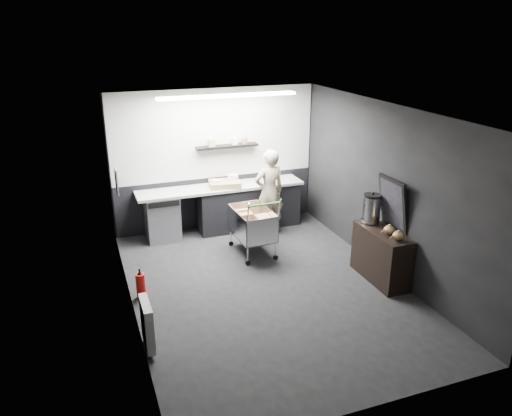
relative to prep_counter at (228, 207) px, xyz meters
name	(u,v)px	position (x,y,z in m)	size (l,w,h in m)	color
floor	(267,288)	(-0.14, -2.42, -0.46)	(5.50, 5.50, 0.00)	black
ceiling	(268,111)	(-0.14, -2.42, 2.24)	(5.50, 5.50, 0.00)	silver
wall_back	(216,159)	(-0.14, 0.33, 0.89)	(5.50, 5.50, 0.00)	black
wall_front	(373,298)	(-0.14, -5.17, 0.89)	(5.50, 5.50, 0.00)	black
wall_left	(126,223)	(-2.14, -2.42, 0.89)	(5.50, 5.50, 0.00)	black
wall_right	(386,190)	(1.86, -2.42, 0.89)	(5.50, 5.50, 0.00)	black
kitchen_wall_panel	(215,134)	(-0.14, 0.31, 1.39)	(3.95, 0.02, 1.70)	silver
dado_panel	(217,201)	(-0.14, 0.31, 0.04)	(3.95, 0.02, 1.00)	black
floating_shelf	(227,146)	(0.06, 0.20, 1.16)	(1.20, 0.22, 0.04)	black
wall_clock	(284,114)	(1.26, 0.30, 1.69)	(0.20, 0.20, 0.03)	silver
poster	(116,181)	(-2.12, -1.12, 1.09)	(0.02, 0.30, 0.40)	white
poster_red_band	(116,177)	(-2.11, -1.12, 1.16)	(0.01, 0.22, 0.10)	red
radiator	(147,324)	(-2.08, -3.32, -0.11)	(0.10, 0.50, 0.60)	silver
ceiling_strip	(228,96)	(-0.14, -0.57, 2.21)	(2.40, 0.20, 0.04)	white
prep_counter	(228,207)	(0.00, 0.00, 0.00)	(3.20, 0.61, 0.90)	black
person	(269,192)	(0.68, -0.45, 0.37)	(0.60, 0.40, 1.66)	beige
shopping_cart	(252,225)	(0.08, -1.17, 0.06)	(0.63, 1.00, 1.09)	silver
sideboard	(381,248)	(1.65, -2.75, 0.07)	(0.47, 1.10, 1.65)	black
fire_extinguisher	(141,284)	(-1.99, -2.05, -0.24)	(0.14, 0.14, 0.45)	red
cardboard_box	(225,184)	(-0.08, -0.05, 0.50)	(0.56, 0.43, 0.11)	#987F51
pink_tub	(233,180)	(0.10, 0.00, 0.55)	(0.21, 0.21, 0.21)	silver
white_container	(216,184)	(-0.24, -0.05, 0.52)	(0.17, 0.13, 0.15)	silver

